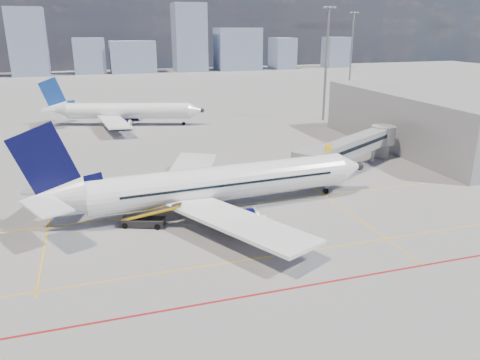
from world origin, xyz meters
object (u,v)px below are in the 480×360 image
Objects in this scene: second_aircraft at (122,111)px; ramp_worker at (271,225)px; main_aircraft at (209,185)px; cargo_dolly at (252,227)px; belt_loader at (145,220)px; baggage_tug at (262,231)px.

second_aircraft is 64.77m from ramp_worker.
second_aircraft is at bearing 92.93° from main_aircraft.
cargo_dolly is 0.53× the size of belt_loader.
second_aircraft is at bearing 99.37° from cargo_dolly.
cargo_dolly is (-0.89, 0.57, 0.30)m from baggage_tug.
baggage_tug is 1.69m from ramp_worker.
main_aircraft reaches higher than ramp_worker.
belt_loader reaches higher than cargo_dolly.
main_aircraft reaches higher than second_aircraft.
baggage_tug is at bearing -73.15° from main_aircraft.
second_aircraft is 22.36× the size of ramp_worker.
main_aircraft is at bearing 107.87° from cargo_dolly.
ramp_worker is (12.86, -5.72, 0.07)m from belt_loader.
second_aircraft is 64.74m from cargo_dolly.
baggage_tug is (3.39, -9.17, -2.45)m from main_aircraft.
belt_loader is (-1.86, -58.06, -2.50)m from second_aircraft.
cargo_dolly is 2.36m from ramp_worker.
main_aircraft is 9.86m from ramp_worker.
main_aircraft is 16.33× the size of baggage_tug.
baggage_tug is at bearing -64.63° from second_aircraft.
belt_loader is at bearing -165.92° from main_aircraft.
main_aircraft is 10.08m from baggage_tug.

